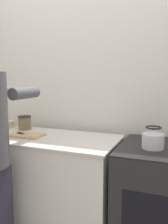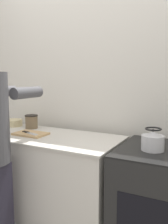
# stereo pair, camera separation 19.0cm
# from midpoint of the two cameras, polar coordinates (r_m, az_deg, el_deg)

# --- Properties ---
(wall_back) EXTENTS (8.00, 0.05, 2.60)m
(wall_back) POSITION_cam_midpoint_polar(r_m,az_deg,el_deg) (2.42, -0.32, 5.12)
(wall_back) COLOR silver
(wall_back) RESTS_ON ground_plane
(counter) EXTENTS (1.39, 0.64, 0.91)m
(counter) POSITION_cam_midpoint_polar(r_m,az_deg,el_deg) (2.40, -12.21, -16.00)
(counter) COLOR silver
(counter) RESTS_ON ground_plane
(oven) EXTENTS (0.63, 0.68, 0.91)m
(oven) POSITION_cam_midpoint_polar(r_m,az_deg,el_deg) (2.09, 14.43, -19.93)
(oven) COLOR black
(oven) RESTS_ON ground_plane
(cutting_board) EXTENTS (0.29, 0.19, 0.02)m
(cutting_board) POSITION_cam_midpoint_polar(r_m,az_deg,el_deg) (2.27, -15.41, -5.13)
(cutting_board) COLOR tan
(cutting_board) RESTS_ON counter
(knife) EXTENTS (0.21, 0.09, 0.01)m
(knife) POSITION_cam_midpoint_polar(r_m,az_deg,el_deg) (2.25, -15.69, -4.96)
(knife) COLOR silver
(knife) RESTS_ON cutting_board
(kettle) EXTENTS (0.16, 0.16, 0.16)m
(kettle) POSITION_cam_midpoint_polar(r_m,az_deg,el_deg) (1.85, 12.69, -6.12)
(kettle) COLOR silver
(kettle) RESTS_ON oven
(bowl_prep) EXTENTS (0.18, 0.18, 0.07)m
(bowl_prep) POSITION_cam_midpoint_polar(r_m,az_deg,el_deg) (2.71, -19.59, -2.65)
(bowl_prep) COLOR #C6B789
(bowl_prep) RESTS_ON counter
(canister_jar) EXTENTS (0.13, 0.13, 0.14)m
(canister_jar) POSITION_cam_midpoint_polar(r_m,az_deg,el_deg) (2.54, -15.53, -2.37)
(canister_jar) COLOR #756047
(canister_jar) RESTS_ON counter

